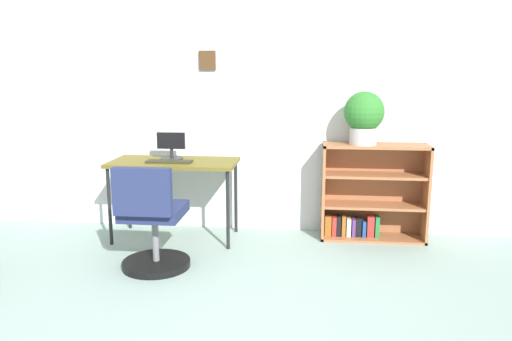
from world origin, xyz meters
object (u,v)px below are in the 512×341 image
monitor (171,147)px  keyboard (169,162)px  office_chair (152,226)px  potted_plant_on_shelf (364,116)px  desk (174,167)px  bookshelf_low (371,195)px

monitor → keyboard: bearing=-82.2°
keyboard → office_chair: bearing=-86.3°
keyboard → potted_plant_on_shelf: bearing=8.2°
desk → bookshelf_low: bookshelf_low is taller
potted_plant_on_shelf → monitor: bearing=-177.4°
potted_plant_on_shelf → keyboard: bearing=-171.8°
keyboard → office_chair: (0.04, -0.65, -0.37)m
office_chair → potted_plant_on_shelf: (1.62, 0.89, 0.76)m
keyboard → bookshelf_low: 1.81m
desk → potted_plant_on_shelf: potted_plant_on_shelf is taller
keyboard → bookshelf_low: (1.75, 0.30, -0.32)m
monitor → potted_plant_on_shelf: (1.68, 0.08, 0.29)m
keyboard → office_chair: size_ratio=0.47×
bookshelf_low → potted_plant_on_shelf: 0.72m
desk → monitor: (-0.04, 0.08, 0.17)m
office_chair → keyboard: bearing=93.7°
monitor → keyboard: (0.02, -0.16, -0.10)m
monitor → keyboard: size_ratio=0.64×
keyboard → bookshelf_low: size_ratio=0.43×
office_chair → bookshelf_low: bookshelf_low is taller
desk → keyboard: (-0.02, -0.09, 0.07)m
potted_plant_on_shelf → bookshelf_low: bearing=32.4°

